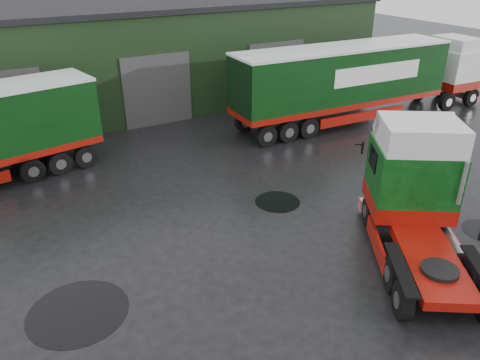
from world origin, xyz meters
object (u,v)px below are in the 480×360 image
object	(u,v)px
hero_tractor	(429,207)
lorry_right	(342,86)
warehouse	(124,51)
tree_back_b	(178,16)

from	to	relation	value
hero_tractor	lorry_right	xyz separation A→B (m)	(6.71, 12.00, 0.07)
warehouse	hero_tractor	distance (m)	23.16
warehouse	lorry_right	distance (m)	14.37
hero_tractor	tree_back_b	size ratio (longest dim) A/B	0.93
warehouse	hero_tractor	bearing A→B (deg)	-83.80
lorry_right	tree_back_b	world-z (taller)	tree_back_b
lorry_right	hero_tractor	bearing A→B (deg)	-27.01
warehouse	lorry_right	bearing A→B (deg)	-50.08
lorry_right	tree_back_b	size ratio (longest dim) A/B	2.27
warehouse	hero_tractor	size ratio (longest dim) A/B	4.64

